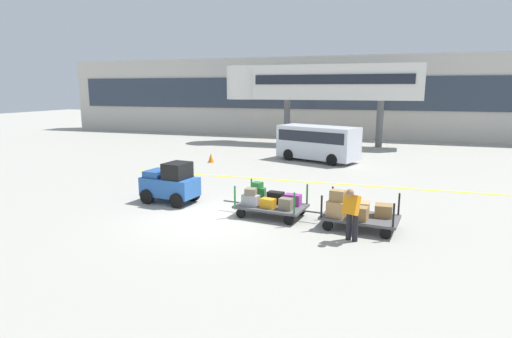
{
  "coord_description": "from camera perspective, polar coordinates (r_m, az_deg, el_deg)",
  "views": [
    {
      "loc": [
        5.82,
        -12.38,
        4.29
      ],
      "look_at": [
        0.37,
        4.16,
        0.94
      ],
      "focal_mm": 29.32,
      "sensor_mm": 36.0,
      "label": 1
    }
  ],
  "objects": [
    {
      "name": "baggage_cart_middle",
      "position": [
        13.44,
        13.45,
        -5.6
      ],
      "size": [
        3.06,
        1.66,
        1.23
      ],
      "color": "#4C4C4F",
      "rests_on": "ground_plane"
    },
    {
      "name": "safety_cone_near",
      "position": [
        24.86,
        -6.16,
        1.53
      ],
      "size": [
        0.36,
        0.36,
        0.55
      ],
      "primitive_type": "cone",
      "color": "orange",
      "rests_on": "ground_plane"
    },
    {
      "name": "baggage_tug",
      "position": [
        16.22,
        -11.58,
        -1.94
      ],
      "size": [
        2.22,
        1.44,
        1.58
      ],
      "color": "#2659A5",
      "rests_on": "ground_plane"
    },
    {
      "name": "apron_lead_line",
      "position": [
        19.58,
        8.99,
        -1.89
      ],
      "size": [
        19.44,
        0.41,
        0.01
      ],
      "primitive_type": "cube",
      "rotation": [
        0.0,
        0.0,
        0.01
      ],
      "color": "yellow",
      "rests_on": "ground_plane"
    },
    {
      "name": "jet_bridge",
      "position": [
        32.96,
        7.56,
        11.53
      ],
      "size": [
        14.96,
        3.0,
        6.07
      ],
      "color": "silver",
      "rests_on": "ground_plane"
    },
    {
      "name": "baggage_handler",
      "position": [
        12.17,
        12.91,
        -5.75
      ],
      "size": [
        0.52,
        0.53,
        1.56
      ],
      "color": "black",
      "rests_on": "ground_plane"
    },
    {
      "name": "terminal_building",
      "position": [
        38.8,
        9.76,
        9.65
      ],
      "size": [
        52.73,
        2.51,
        7.1
      ],
      "color": "#BCB7AD",
      "rests_on": "ground_plane"
    },
    {
      "name": "ground_plane",
      "position": [
        14.33,
        -6.65,
        -6.61
      ],
      "size": [
        120.0,
        120.0,
        0.0
      ],
      "primitive_type": "plane",
      "color": "#9E9B91"
    },
    {
      "name": "baggage_cart_lead",
      "position": [
        14.28,
        1.93,
        -4.47
      ],
      "size": [
        3.06,
        1.66,
        1.1
      ],
      "color": "#4C4C4F",
      "rests_on": "ground_plane"
    },
    {
      "name": "shuttle_van",
      "position": [
        25.37,
        8.44,
        3.85
      ],
      "size": [
        5.16,
        3.47,
        2.1
      ],
      "color": "silver",
      "rests_on": "ground_plane"
    }
  ]
}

